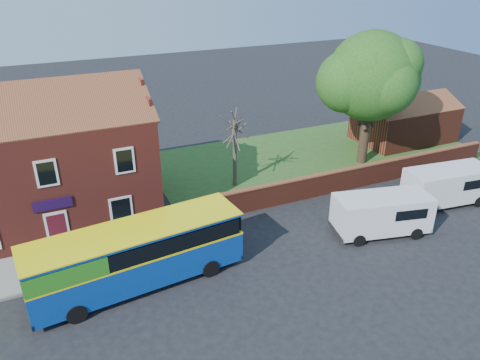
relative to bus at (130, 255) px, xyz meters
name	(u,v)px	position (x,y,z in m)	size (l,w,h in m)	color
ground	(229,295)	(4.03, -2.59, -1.79)	(120.00, 120.00, 0.00)	black
pavement	(64,264)	(-2.97, 3.16, -1.73)	(18.00, 3.50, 0.12)	gray
kerb	(68,283)	(-2.97, 1.41, -1.72)	(18.00, 0.15, 0.14)	slate
grass_strip	(314,156)	(17.03, 10.41, -1.77)	(26.00, 12.00, 0.04)	#426B28
shop_building	(45,165)	(-3.00, 8.91, 1.62)	(12.30, 8.13, 10.50)	maroon
boundary_wall	(361,176)	(17.03, 4.41, -0.98)	(22.00, 0.38, 1.60)	maroon
outbuilding	(404,122)	(26.03, 10.41, -0.18)	(8.20, 5.06, 4.17)	maroon
bus	(130,255)	(0.00, 0.00, 0.00)	(10.59, 3.70, 3.16)	#0D3B96
van_near	(382,213)	(14.24, -1.05, -0.45)	(5.82, 3.32, 2.40)	white
van_far	(448,184)	(20.51, 0.13, -0.42)	(5.78, 2.84, 2.44)	white
large_tree	(371,78)	(19.79, 8.01, 4.78)	(8.24, 6.52, 10.05)	black
bare_tree	(235,150)	(9.01, 8.17, 0.92)	(1.98, 2.36, 5.28)	#4C4238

